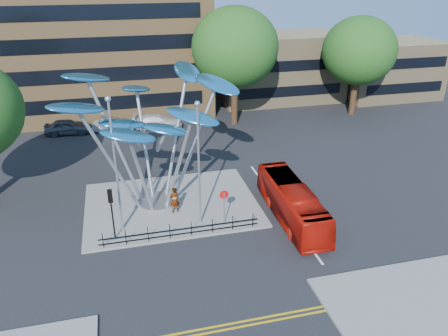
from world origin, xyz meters
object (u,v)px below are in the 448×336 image
object	(u,v)px
pedestrian	(174,200)
parked_car_right	(158,122)
traffic_light_island	(111,204)
parked_car_mid	(114,125)
tree_far	(359,51)
red_bus	(292,202)
tree_right	(235,48)
street_lamp_right	(199,154)
no_entry_sign_island	(224,201)
parked_car_left	(68,127)
leaf_sculpture	(149,111)
street_lamp_left	(114,155)

from	to	relation	value
pedestrian	parked_car_right	bearing A→B (deg)	-106.42
traffic_light_island	parked_car_mid	distance (m)	20.37
tree_far	red_bus	bearing A→B (deg)	-128.02
tree_right	tree_far	xyz separation A→B (m)	(14.00, 0.00, -0.93)
street_lamp_right	no_entry_sign_island	size ratio (longest dim) A/B	3.39
no_entry_sign_island	parked_car_right	xyz separation A→B (m)	(-2.17, 19.95, -1.08)
pedestrian	parked_car_right	size ratio (longest dim) A/B	0.37
tree_right	street_lamp_right	size ratio (longest dim) A/B	1.46
parked_car_left	parked_car_mid	xyz separation A→B (m)	(4.50, -0.23, -0.08)
tree_far	pedestrian	distance (m)	29.28
tree_far	leaf_sculpture	world-z (taller)	tree_far
street_lamp_right	no_entry_sign_island	distance (m)	3.64
street_lamp_left	traffic_light_island	bearing A→B (deg)	-116.57
tree_right	tree_far	distance (m)	14.03
tree_right	pedestrian	distance (m)	20.58
tree_right	street_lamp_right	xyz separation A→B (m)	(-7.50, -19.00, -2.94)
tree_far	pedestrian	bearing A→B (deg)	-143.12
leaf_sculpture	red_bus	bearing A→B (deg)	-26.79
leaf_sculpture	parked_car_left	size ratio (longest dim) A/B	2.84
street_lamp_right	pedestrian	distance (m)	4.62
street_lamp_left	street_lamp_right	xyz separation A→B (m)	(5.00, -0.50, -0.26)
traffic_light_island	parked_car_left	bearing A→B (deg)	101.49
pedestrian	parked_car_right	xyz separation A→B (m)	(0.75, 17.66, -0.34)
tree_right	parked_car_mid	distance (m)	14.66
parked_car_right	no_entry_sign_island	bearing A→B (deg)	-164.28
street_lamp_left	pedestrian	size ratio (longest dim) A/B	4.72
traffic_light_island	parked_car_left	world-z (taller)	traffic_light_island
traffic_light_island	no_entry_sign_island	bearing A→B (deg)	0.13
leaf_sculpture	street_lamp_right	size ratio (longest dim) A/B	1.53
pedestrian	leaf_sculpture	bearing A→B (deg)	-72.49
tree_far	no_entry_sign_island	distance (m)	28.42
leaf_sculpture	red_bus	distance (m)	11.22
pedestrian	parked_car_mid	distance (m)	18.36
tree_right	traffic_light_island	size ratio (longest dim) A/B	3.54
parked_car_left	parked_car_right	size ratio (longest dim) A/B	0.88
parked_car_mid	parked_car_right	xyz separation A→B (m)	(4.50, -0.31, 0.05)
tree_right	parked_car_right	world-z (taller)	tree_right
red_bus	parked_car_left	distance (m)	26.02
parked_car_left	pedestrian	bearing A→B (deg)	-152.01
tree_far	parked_car_mid	distance (m)	27.44
street_lamp_right	parked_car_mid	xyz separation A→B (m)	(-5.17, 19.77, -4.41)
street_lamp_left	leaf_sculpture	bearing A→B (deg)	52.60
no_entry_sign_island	parked_car_right	size ratio (longest dim) A/B	0.48
tree_far	red_bus	distance (m)	25.68
parked_car_left	parked_car_right	xyz separation A→B (m)	(9.00, -0.54, -0.03)
tree_far	no_entry_sign_island	size ratio (longest dim) A/B	4.41
street_lamp_left	no_entry_sign_island	bearing A→B (deg)	-8.61
leaf_sculpture	street_lamp_right	distance (m)	4.83
red_bus	street_lamp_left	bearing A→B (deg)	174.89
red_bus	parked_car_left	xyz separation A→B (m)	(-15.77, 20.70, -0.49)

